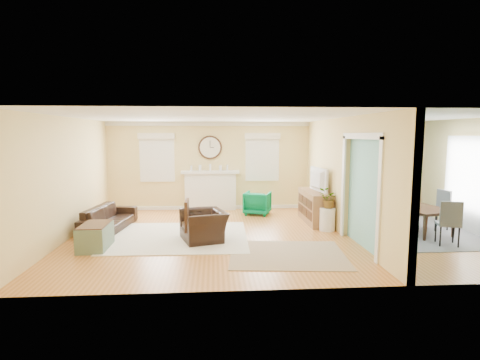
# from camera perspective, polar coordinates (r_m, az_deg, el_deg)

# --- Properties ---
(floor) EXTENTS (9.00, 9.00, 0.00)m
(floor) POSITION_cam_1_polar(r_m,az_deg,el_deg) (8.53, 5.57, -8.23)
(floor) COLOR #AE6627
(floor) RESTS_ON ground
(wall_back) EXTENTS (9.00, 0.02, 2.60)m
(wall_back) POSITION_cam_1_polar(r_m,az_deg,el_deg) (11.24, 3.12, 2.20)
(wall_back) COLOR #E0CA7E
(wall_back) RESTS_ON ground
(wall_front) EXTENTS (9.00, 0.02, 2.60)m
(wall_front) POSITION_cam_1_polar(r_m,az_deg,el_deg) (5.38, 11.01, -3.11)
(wall_front) COLOR #E0CA7E
(wall_front) RESTS_ON ground
(wall_left) EXTENTS (0.02, 6.00, 2.60)m
(wall_left) POSITION_cam_1_polar(r_m,az_deg,el_deg) (8.74, -24.82, 0.21)
(wall_left) COLOR #E0CA7E
(wall_left) RESTS_ON ground
(wall_right) EXTENTS (0.02, 6.00, 2.60)m
(wall_right) POSITION_cam_1_polar(r_m,az_deg,el_deg) (10.07, 31.82, 0.61)
(wall_right) COLOR #E0CA7E
(wall_right) RESTS_ON ground
(ceiling) EXTENTS (9.00, 6.00, 0.02)m
(ceiling) POSITION_cam_1_polar(r_m,az_deg,el_deg) (8.24, 5.78, 9.50)
(ceiling) COLOR white
(ceiling) RESTS_ON wall_back
(partition) EXTENTS (0.17, 6.00, 2.60)m
(partition) POSITION_cam_1_polar(r_m,az_deg,el_deg) (8.93, 14.98, 1.11)
(partition) COLOR #E0CA7E
(partition) RESTS_ON ground
(fireplace) EXTENTS (1.70, 0.30, 1.17)m
(fireplace) POSITION_cam_1_polar(r_m,az_deg,el_deg) (11.12, -4.53, -1.51)
(fireplace) COLOR white
(fireplace) RESTS_ON ground
(wall_clock) EXTENTS (0.70, 0.07, 0.70)m
(wall_clock) POSITION_cam_1_polar(r_m,az_deg,el_deg) (11.09, -4.58, 4.97)
(wall_clock) COLOR #3F2618
(wall_clock) RESTS_ON wall_back
(window_left) EXTENTS (1.05, 0.13, 1.42)m
(window_left) POSITION_cam_1_polar(r_m,az_deg,el_deg) (11.21, -12.54, 3.87)
(window_left) COLOR white
(window_left) RESTS_ON wall_back
(window_right) EXTENTS (1.05, 0.13, 1.42)m
(window_right) POSITION_cam_1_polar(r_m,az_deg,el_deg) (11.18, 3.41, 4.01)
(window_right) COLOR white
(window_right) RESTS_ON wall_back
(french_doors) EXTENTS (0.06, 1.70, 2.20)m
(french_doors) POSITION_cam_1_polar(r_m,az_deg,el_deg) (10.06, 31.53, -0.52)
(french_doors) COLOR white
(french_doors) RESTS_ON ground
(pendant) EXTENTS (0.30, 0.30, 0.55)m
(pendant) POSITION_cam_1_polar(r_m,az_deg,el_deg) (9.23, 24.55, 6.16)
(pendant) COLOR gold
(pendant) RESTS_ON ceiling
(rug_cream) EXTENTS (2.99, 2.61, 0.02)m
(rug_cream) POSITION_cam_1_polar(r_m,az_deg,el_deg) (8.38, -9.23, -8.52)
(rug_cream) COLOR beige
(rug_cream) RESTS_ON floor
(rug_jute) EXTENTS (2.27, 1.93, 0.01)m
(rug_jute) POSITION_cam_1_polar(r_m,az_deg,el_deg) (7.16, 7.23, -11.18)
(rug_jute) COLOR tan
(rug_jute) RESTS_ON floor
(rug_grey) EXTENTS (2.58, 3.23, 0.01)m
(rug_grey) POSITION_cam_1_polar(r_m,az_deg,el_deg) (9.67, 24.82, -6.99)
(rug_grey) COLOR slate
(rug_grey) RESTS_ON floor
(sofa) EXTENTS (0.96, 1.96, 0.55)m
(sofa) POSITION_cam_1_polar(r_m,az_deg,el_deg) (9.38, -19.30, -5.46)
(sofa) COLOR black
(sofa) RESTS_ON floor
(eames_chair) EXTENTS (1.10, 1.18, 0.63)m
(eames_chair) POSITION_cam_1_polar(r_m,az_deg,el_deg) (7.99, -5.54, -6.92)
(eames_chair) COLOR black
(eames_chair) RESTS_ON floor
(green_chair) EXTENTS (0.88, 0.89, 0.64)m
(green_chair) POSITION_cam_1_polar(r_m,az_deg,el_deg) (10.51, 2.67, -3.52)
(green_chair) COLOR #00643F
(green_chair) RESTS_ON floor
(trunk) EXTENTS (0.53, 0.85, 0.49)m
(trunk) POSITION_cam_1_polar(r_m,az_deg,el_deg) (7.93, -21.20, -8.02)
(trunk) COLOR slate
(trunk) RESTS_ON floor
(credenza) EXTENTS (0.54, 1.58, 0.80)m
(credenza) POSITION_cam_1_polar(r_m,az_deg,el_deg) (9.75, 11.34, -4.00)
(credenza) COLOR #8B5E3D
(credenza) RESTS_ON floor
(tv) EXTENTS (0.25, 1.05, 0.60)m
(tv) POSITION_cam_1_polar(r_m,az_deg,el_deg) (9.63, 11.34, 0.09)
(tv) COLOR black
(tv) RESTS_ON credenza
(garden_stool) EXTENTS (0.36, 0.36, 0.53)m
(garden_stool) POSITION_cam_1_polar(r_m,az_deg,el_deg) (8.99, 13.17, -5.86)
(garden_stool) COLOR white
(garden_stool) RESTS_ON floor
(potted_plant) EXTENTS (0.43, 0.38, 0.45)m
(potted_plant) POSITION_cam_1_polar(r_m,az_deg,el_deg) (8.89, 13.25, -2.78)
(potted_plant) COLOR #337F33
(potted_plant) RESTS_ON garden_stool
(dining_table) EXTENTS (1.35, 1.89, 0.60)m
(dining_table) POSITION_cam_1_polar(r_m,az_deg,el_deg) (9.61, 24.91, -5.29)
(dining_table) COLOR #3F2618
(dining_table) RESTS_ON floor
(dining_chair_n) EXTENTS (0.52, 0.52, 1.04)m
(dining_chair_n) POSITION_cam_1_polar(r_m,az_deg,el_deg) (10.57, 21.70, -2.32)
(dining_chair_n) COLOR slate
(dining_chair_n) RESTS_ON floor
(dining_chair_s) EXTENTS (0.51, 0.51, 0.93)m
(dining_chair_s) POSITION_cam_1_polar(r_m,az_deg,el_deg) (8.63, 29.13, -5.19)
(dining_chair_s) COLOR slate
(dining_chair_s) RESTS_ON floor
(dining_chair_w) EXTENTS (0.46, 0.46, 0.95)m
(dining_chair_w) POSITION_cam_1_polar(r_m,az_deg,el_deg) (9.26, 21.68, -3.94)
(dining_chair_w) COLOR white
(dining_chair_w) RESTS_ON floor
(dining_chair_e) EXTENTS (0.48, 0.48, 0.93)m
(dining_chair_e) POSITION_cam_1_polar(r_m,az_deg,el_deg) (9.94, 27.83, -3.59)
(dining_chair_e) COLOR slate
(dining_chair_e) RESTS_ON floor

